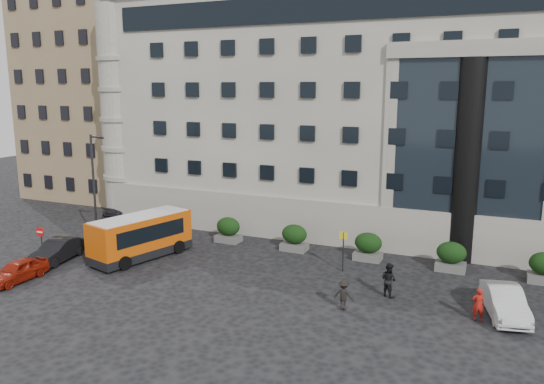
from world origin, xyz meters
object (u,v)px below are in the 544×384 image
(hedge_c, at_px, (368,246))
(pedestrian_b, at_px, (389,280))
(parked_car_b, at_px, (58,251))
(street_lamp, at_px, (95,187))
(minibus, at_px, (141,235))
(hedge_b, at_px, (294,237))
(red_truck, at_px, (151,188))
(parked_car_a, at_px, (18,271))
(hedge_a, at_px, (228,229))
(parked_car_c, at_px, (127,207))
(white_taxi, at_px, (505,302))
(parked_car_d, at_px, (196,203))
(no_entry_sign, at_px, (41,237))
(pedestrian_a, at_px, (478,304))
(bus_stop_sign, at_px, (343,244))
(hedge_d, at_px, (451,256))
(pedestrian_c, at_px, (344,295))

(hedge_c, height_order, pedestrian_b, pedestrian_b)
(parked_car_b, relative_size, pedestrian_b, 2.35)
(street_lamp, xyz_separation_m, minibus, (4.41, -0.82, -2.78))
(hedge_b, height_order, red_truck, red_truck)
(hedge_b, xyz_separation_m, parked_car_a, (-12.70, -12.06, -0.29))
(hedge_a, bearing_deg, hedge_c, 0.00)
(parked_car_c, bearing_deg, white_taxi, -17.94)
(hedge_a, height_order, parked_car_d, hedge_a)
(parked_car_d, bearing_deg, no_entry_sign, -100.76)
(pedestrian_a, xyz_separation_m, pedestrian_b, (-4.62, 1.34, 0.10))
(parked_car_a, bearing_deg, pedestrian_b, 17.57)
(hedge_b, distance_m, red_truck, 20.86)
(street_lamp, bearing_deg, hedge_b, 20.07)
(bus_stop_sign, distance_m, pedestrian_a, 9.08)
(red_truck, relative_size, white_taxi, 1.14)
(hedge_a, bearing_deg, hedge_d, 0.00)
(hedge_a, xyz_separation_m, parked_car_a, (-7.50, -12.06, -0.29))
(red_truck, relative_size, parked_car_b, 1.17)
(street_lamp, distance_m, pedestrian_b, 21.12)
(hedge_a, height_order, no_entry_sign, no_entry_sign)
(parked_car_a, relative_size, pedestrian_b, 2.00)
(parked_car_c, relative_size, pedestrian_c, 3.23)
(parked_car_a, height_order, white_taxi, white_taxi)
(parked_car_d, relative_size, pedestrian_b, 2.87)
(hedge_a, distance_m, hedge_b, 5.20)
(bus_stop_sign, bearing_deg, hedge_b, 146.93)
(minibus, height_order, white_taxi, minibus)
(hedge_b, xyz_separation_m, parked_car_c, (-17.48, 3.82, -0.19))
(street_lamp, height_order, parked_car_d, street_lamp)
(white_taxi, xyz_separation_m, pedestrian_b, (-5.80, 0.26, 0.19))
(hedge_b, bearing_deg, hedge_c, 0.00)
(hedge_a, relative_size, parked_car_b, 0.42)
(minibus, height_order, pedestrian_a, minibus)
(parked_car_c, height_order, white_taxi, white_taxi)
(hedge_d, distance_m, pedestrian_a, 7.25)
(hedge_c, relative_size, bus_stop_sign, 0.73)
(parked_car_c, bearing_deg, red_truck, 102.63)
(hedge_a, bearing_deg, pedestrian_b, -23.68)
(parked_car_a, height_order, pedestrian_a, pedestrian_a)
(street_lamp, distance_m, white_taxi, 26.89)
(parked_car_a, bearing_deg, parked_car_d, 90.12)
(bus_stop_sign, bearing_deg, hedge_d, 24.66)
(pedestrian_c, bearing_deg, hedge_c, -83.26)
(hedge_a, relative_size, parked_car_d, 0.34)
(parked_car_d, bearing_deg, pedestrian_b, -38.75)
(hedge_b, relative_size, pedestrian_a, 1.10)
(parked_car_d, bearing_deg, hedge_c, -28.78)
(pedestrian_a, bearing_deg, parked_car_c, -30.48)
(hedge_b, height_order, parked_car_d, hedge_b)
(no_entry_sign, height_order, parked_car_a, no_entry_sign)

